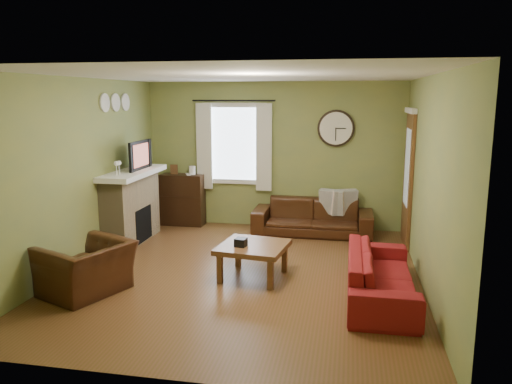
% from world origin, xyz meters
% --- Properties ---
extents(floor, '(4.60, 5.20, 0.00)m').
position_xyz_m(floor, '(0.00, 0.00, 0.00)').
color(floor, brown).
rests_on(floor, ground).
extents(ceiling, '(4.60, 5.20, 0.00)m').
position_xyz_m(ceiling, '(0.00, 0.00, 2.60)').
color(ceiling, white).
rests_on(ceiling, ground).
extents(wall_left, '(0.00, 5.20, 2.60)m').
position_xyz_m(wall_left, '(-2.30, 0.00, 1.30)').
color(wall_left, olive).
rests_on(wall_left, ground).
extents(wall_right, '(0.00, 5.20, 2.60)m').
position_xyz_m(wall_right, '(2.30, 0.00, 1.30)').
color(wall_right, olive).
rests_on(wall_right, ground).
extents(wall_back, '(4.60, 0.00, 2.60)m').
position_xyz_m(wall_back, '(0.00, 2.60, 1.30)').
color(wall_back, olive).
rests_on(wall_back, ground).
extents(wall_front, '(4.60, 0.00, 2.60)m').
position_xyz_m(wall_front, '(0.00, -2.60, 1.30)').
color(wall_front, olive).
rests_on(wall_front, ground).
extents(fireplace, '(0.40, 1.40, 1.10)m').
position_xyz_m(fireplace, '(-2.10, 1.15, 0.55)').
color(fireplace, tan).
rests_on(fireplace, floor).
extents(firebox, '(0.04, 0.60, 0.55)m').
position_xyz_m(firebox, '(-1.91, 1.15, 0.30)').
color(firebox, black).
rests_on(firebox, fireplace).
extents(mantel, '(0.58, 1.60, 0.08)m').
position_xyz_m(mantel, '(-2.07, 1.15, 1.14)').
color(mantel, white).
rests_on(mantel, fireplace).
extents(tv, '(0.08, 0.60, 0.35)m').
position_xyz_m(tv, '(-2.05, 1.30, 1.35)').
color(tv, black).
rests_on(tv, mantel).
extents(tv_screen, '(0.02, 0.62, 0.36)m').
position_xyz_m(tv_screen, '(-1.97, 1.30, 1.41)').
color(tv_screen, '#994C3F').
rests_on(tv_screen, mantel).
extents(medallion_left, '(0.28, 0.28, 0.03)m').
position_xyz_m(medallion_left, '(-2.28, 0.80, 2.25)').
color(medallion_left, white).
rests_on(medallion_left, wall_left).
extents(medallion_mid, '(0.28, 0.28, 0.03)m').
position_xyz_m(medallion_mid, '(-2.28, 1.15, 2.25)').
color(medallion_mid, white).
rests_on(medallion_mid, wall_left).
extents(medallion_right, '(0.28, 0.28, 0.03)m').
position_xyz_m(medallion_right, '(-2.28, 1.50, 2.25)').
color(medallion_right, white).
rests_on(medallion_right, wall_left).
extents(window_pane, '(1.00, 0.02, 1.30)m').
position_xyz_m(window_pane, '(-0.70, 2.58, 1.50)').
color(window_pane, silver).
rests_on(window_pane, wall_back).
extents(curtain_rod, '(0.03, 0.03, 1.50)m').
position_xyz_m(curtain_rod, '(-0.70, 2.48, 2.27)').
color(curtain_rod, black).
rests_on(curtain_rod, wall_back).
extents(curtain_left, '(0.28, 0.04, 1.55)m').
position_xyz_m(curtain_left, '(-1.25, 2.48, 1.45)').
color(curtain_left, silver).
rests_on(curtain_left, wall_back).
extents(curtain_right, '(0.28, 0.04, 1.55)m').
position_xyz_m(curtain_right, '(-0.15, 2.48, 1.45)').
color(curtain_right, silver).
rests_on(curtain_right, wall_back).
extents(wall_clock, '(0.64, 0.06, 0.64)m').
position_xyz_m(wall_clock, '(1.10, 2.55, 1.80)').
color(wall_clock, white).
rests_on(wall_clock, wall_back).
extents(door, '(0.05, 0.90, 2.10)m').
position_xyz_m(door, '(2.27, 1.85, 1.05)').
color(door, brown).
rests_on(door, floor).
extents(bookshelf, '(0.79, 0.34, 0.94)m').
position_xyz_m(bookshelf, '(-1.65, 2.37, 0.47)').
color(bookshelf, black).
rests_on(bookshelf, floor).
extents(book, '(0.23, 0.26, 0.02)m').
position_xyz_m(book, '(-1.56, 2.34, 0.96)').
color(book, brown).
rests_on(book, bookshelf).
extents(sofa_brown, '(2.04, 0.80, 0.59)m').
position_xyz_m(sofa_brown, '(0.76, 2.18, 0.30)').
color(sofa_brown, '#33190C').
rests_on(sofa_brown, floor).
extents(pillow_left, '(0.46, 0.30, 0.44)m').
position_xyz_m(pillow_left, '(1.28, 2.32, 0.55)').
color(pillow_left, '#A1A09F').
rests_on(pillow_left, sofa_brown).
extents(pillow_right, '(0.45, 0.26, 0.43)m').
position_xyz_m(pillow_right, '(1.08, 2.30, 0.55)').
color(pillow_right, '#A1A09F').
rests_on(pillow_right, sofa_brown).
extents(sofa_red, '(0.76, 1.93, 0.56)m').
position_xyz_m(sofa_red, '(1.76, -0.47, 0.28)').
color(sofa_red, maroon).
rests_on(sofa_red, floor).
extents(armchair, '(1.14, 1.21, 0.62)m').
position_xyz_m(armchair, '(-1.71, -0.99, 0.31)').
color(armchair, '#33190C').
rests_on(armchair, floor).
extents(coffee_table, '(0.94, 0.94, 0.45)m').
position_xyz_m(coffee_table, '(0.16, -0.09, 0.22)').
color(coffee_table, brown).
rests_on(coffee_table, floor).
extents(tissue_box, '(0.16, 0.16, 0.11)m').
position_xyz_m(tissue_box, '(0.01, -0.20, 0.40)').
color(tissue_box, black).
rests_on(tissue_box, coffee_table).
extents(wine_glass_a, '(0.08, 0.08, 0.22)m').
position_xyz_m(wine_glass_a, '(-2.05, 0.61, 1.29)').
color(wine_glass_a, white).
rests_on(wine_glass_a, mantel).
extents(wine_glass_b, '(0.07, 0.07, 0.21)m').
position_xyz_m(wine_glass_b, '(-2.05, 0.69, 1.29)').
color(wine_glass_b, white).
rests_on(wine_glass_b, mantel).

